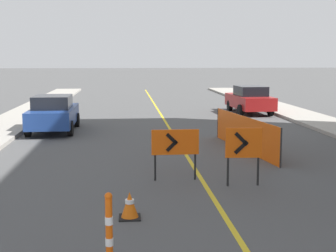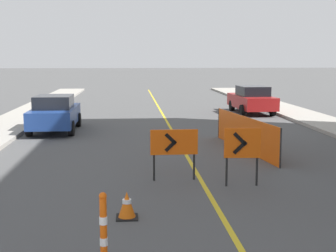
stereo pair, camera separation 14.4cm
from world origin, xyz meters
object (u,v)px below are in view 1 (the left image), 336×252
Objects in this scene: arrow_barricade_secondary at (243,146)px; parked_car_curb_mid at (250,99)px; delineator_post_rear at (109,241)px; arrow_barricade_primary at (175,144)px; traffic_cone_fifth at (130,205)px; parked_car_curb_near at (53,113)px.

parked_car_curb_mid is (4.25, 15.22, -0.23)m from arrow_barricade_secondary.
delineator_post_rear is 0.97× the size of arrow_barricade_primary.
delineator_post_rear is at bearing -113.08° from parked_car_curb_mid.
arrow_barricade_primary is at bearing -114.78° from parked_car_curb_mid.
traffic_cone_fifth is 0.37× the size of arrow_barricade_secondary.
arrow_barricade_secondary is 0.34× the size of parked_car_curb_mid.
arrow_barricade_primary is 1.79m from arrow_barricade_secondary.
delineator_post_rear is 14.40m from parked_car_curb_near.
parked_car_curb_mid is (10.32, 5.87, 0.00)m from parked_car_curb_near.
traffic_cone_fifth is 18.79m from parked_car_curb_mid.
parked_car_curb_near is 0.99× the size of parked_car_curb_mid.
arrow_barricade_primary reaches higher than traffic_cone_fifth.
traffic_cone_fifth is 2.63m from delineator_post_rear.
parked_car_curb_near is (-6.07, 9.35, -0.23)m from arrow_barricade_secondary.
parked_car_curb_near is at bearing 101.57° from delineator_post_rear.
parked_car_curb_mid reaches higher than arrow_barricade_primary.
parked_car_curb_mid reaches higher than arrow_barricade_secondary.
delineator_post_rear is 0.88× the size of arrow_barricade_secondary.
parked_car_curb_near is at bearing -153.04° from parked_car_curb_mid.
arrow_barricade_primary is 0.31× the size of parked_car_curb_near.
parked_car_curb_near is 11.87m from parked_car_curb_mid.
delineator_post_rear is 0.30× the size of parked_car_curb_near.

